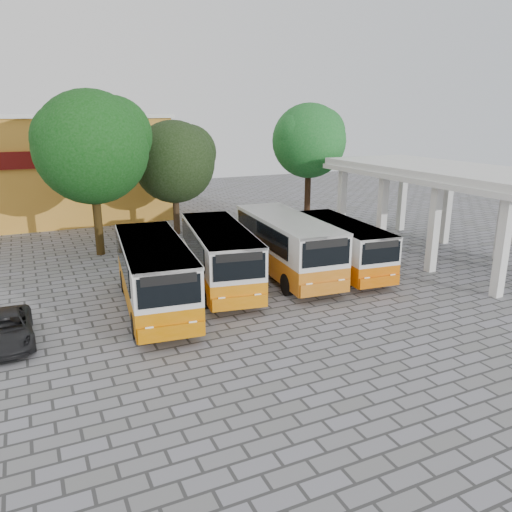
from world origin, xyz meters
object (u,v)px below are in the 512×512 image
bus_far_left (154,271)px  bus_centre_right (287,242)px  bus_far_right (341,243)px  bus_centre_left (219,253)px  parked_car (6,329)px

bus_far_left → bus_centre_right: bearing=19.3°
bus_far_left → bus_far_right: (10.52, 1.12, -0.18)m
bus_centre_left → bus_far_right: 6.90m
bus_centre_left → parked_car: bus_centre_left is taller
bus_centre_left → bus_far_left: bearing=-147.1°
bus_centre_right → bus_far_right: 3.10m
bus_far_right → bus_far_left: bearing=-168.3°
bus_far_left → bus_centre_right: bus_centre_right is taller
bus_far_left → bus_centre_right: size_ratio=0.97×
parked_car → bus_centre_right: bearing=10.5°
bus_far_right → bus_centre_left: bearing=-178.2°
bus_centre_left → bus_centre_right: bearing=11.9°
bus_centre_right → bus_far_right: (3.02, -0.63, -0.24)m
bus_far_right → parked_car: bearing=-167.0°
parked_car → bus_centre_left: bearing=14.1°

